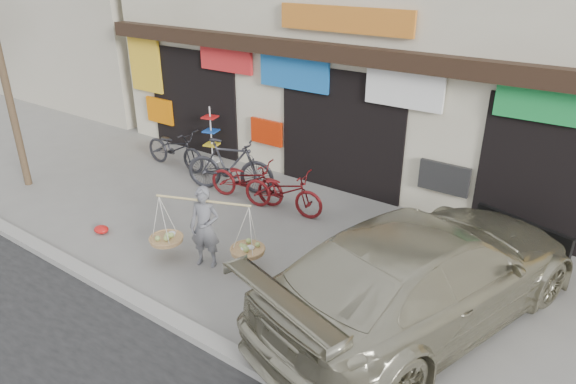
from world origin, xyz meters
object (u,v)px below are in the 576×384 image
Objects in this scene: street_vendor at (205,231)px; bike_0 at (175,148)px; bike_1 at (230,166)px; display_rack at (211,140)px; suv at (426,271)px; bike_2 at (247,180)px; bike_3 at (283,191)px.

street_vendor is 4.70m from bike_0.
bike_1 is 1.40× the size of display_rack.
suv is at bearing -129.69° from bike_1.
street_vendor is 2.62m from bike_2.
suv is (3.67, -1.57, 0.32)m from bike_3.
street_vendor is 3.06m from bike_1.
bike_0 is at bearing 1.23° from suv.
street_vendor is 1.08× the size of bike_2.
suv is 4.06× the size of display_rack.
suv reaches higher than display_rack.
street_vendor is 1.01× the size of bike_0.
display_rack is at bearing 34.08° from bike_1.
bike_1 is at bearing 76.08° from bike_3.
bike_2 is (2.68, -0.43, -0.03)m from bike_0.
bike_3 is 4.00m from suv.
bike_0 is (-3.78, 2.80, -0.15)m from street_vendor.
bike_1 is at bearing -1.73° from suv.
suv is at bearing -8.87° from street_vendor.
street_vendor is 0.33× the size of suv.
bike_1 is 1.60m from bike_3.
street_vendor is 0.96× the size of bike_1.
suv is (7.31, -2.00, 0.29)m from bike_0.
street_vendor reaches higher than bike_0.
suv is at bearing -105.57° from bike_0.
bike_2 is (-1.10, 2.37, -0.18)m from street_vendor.
bike_0 is at bearing 121.84° from street_vendor.
bike_2 is 0.31× the size of suv.
bike_1 reaches higher than bike_0.
bike_1 is at bearing 67.26° from bike_2.
suv is (5.25, -1.73, 0.18)m from bike_1.
bike_2 is at bearing -99.35° from bike_0.
bike_0 is 0.33× the size of suv.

